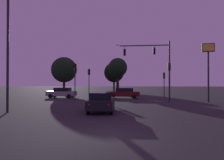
{
  "coord_description": "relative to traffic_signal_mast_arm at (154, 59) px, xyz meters",
  "views": [
    {
      "loc": [
        1.24,
        -8.26,
        2.3
      ],
      "look_at": [
        -1.77,
        21.68,
        2.67
      ],
      "focal_mm": 31.59,
      "sensor_mm": 36.0,
      "label": 1
    }
  ],
  "objects": [
    {
      "name": "tree_behind_sign",
      "position": [
        -5.64,
        10.52,
        -0.33
      ],
      "size": [
        3.63,
        3.63,
        6.95
      ],
      "color": "black",
      "rests_on": "ground"
    },
    {
      "name": "car_crossing_right",
      "position": [
        -13.32,
        1.74,
        -4.6
      ],
      "size": [
        4.29,
        1.74,
        1.52
      ],
      "color": "gray",
      "rests_on": "ground"
    },
    {
      "name": "store_sign_illuminated",
      "position": [
        5.97,
        -2.54,
        -0.33
      ],
      "size": [
        1.41,
        0.36,
        6.9
      ],
      "color": "#232326",
      "rests_on": "ground"
    },
    {
      "name": "ground_plane",
      "position": [
        -4.22,
        6.15,
        -5.39
      ],
      "size": [
        168.0,
        168.0,
        0.0
      ],
      "primitive_type": "plane",
      "color": "#262326",
      "rests_on": "ground"
    },
    {
      "name": "traffic_light_corner_right",
      "position": [
        -9.7,
        3.87,
        -2.27
      ],
      "size": [
        0.35,
        0.38,
        4.41
      ],
      "color": "#232326",
      "rests_on": "ground"
    },
    {
      "name": "tree_left_far",
      "position": [
        -16.07,
        10.44,
        -0.64
      ],
      "size": [
        4.93,
        4.93,
        7.23
      ],
      "color": "black",
      "rests_on": "ground"
    },
    {
      "name": "traffic_signal_mast_arm",
      "position": [
        0.0,
        0.0,
        0.0
      ],
      "size": [
        7.25,
        0.39,
        7.79
      ],
      "color": "#232326",
      "rests_on": "ground"
    },
    {
      "name": "car_crossing_left",
      "position": [
        -4.16,
        1.79,
        -4.6
      ],
      "size": [
        4.72,
        2.1,
        1.52
      ],
      "color": "#4C0F0F",
      "rests_on": "ground"
    },
    {
      "name": "traffic_light_corner_left",
      "position": [
        1.33,
        -3.4,
        -2.17
      ],
      "size": [
        0.32,
        0.36,
        4.56
      ],
      "color": "#232326",
      "rests_on": "ground"
    },
    {
      "name": "traffic_light_median",
      "position": [
        1.87,
        3.67,
        -2.69
      ],
      "size": [
        0.33,
        0.37,
        3.78
      ],
      "color": "#232326",
      "rests_on": "ground"
    },
    {
      "name": "tree_center_horizon",
      "position": [
        -7.37,
        21.92,
        -0.59
      ],
      "size": [
        4.95,
        4.95,
        7.29
      ],
      "color": "black",
      "rests_on": "ground"
    },
    {
      "name": "parking_lot_lamp_post",
      "position": [
        -12.45,
        -12.43,
        0.2
      ],
      "size": [
        1.7,
        0.36,
        8.97
      ],
      "color": "#232326",
      "rests_on": "ground"
    },
    {
      "name": "traffic_light_far_side",
      "position": [
        -10.1,
        -2.44,
        -2.1
      ],
      "size": [
        0.35,
        0.38,
        4.66
      ],
      "color": "#232326",
      "rests_on": "ground"
    },
    {
      "name": "car_nearside_lane",
      "position": [
        -5.32,
        -11.35,
        -4.6
      ],
      "size": [
        2.1,
        4.16,
        1.52
      ],
      "color": "black",
      "rests_on": "ground"
    }
  ]
}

